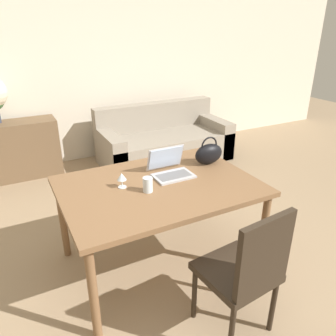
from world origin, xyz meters
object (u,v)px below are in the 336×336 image
object	(u,v)px
drinking_glass	(148,185)
handbag	(209,153)
chair	(246,269)
couch	(164,142)
laptop	(170,167)
wine_glass	(122,177)

from	to	relation	value
drinking_glass	handbag	xyz separation A→B (m)	(0.70, 0.24, 0.04)
chair	couch	size ratio (longest dim) A/B	0.50
chair	handbag	xyz separation A→B (m)	(0.40, 1.04, 0.33)
couch	handbag	distance (m)	2.11
couch	drinking_glass	distance (m)	2.57
laptop	couch	bearing A→B (deg)	64.67
drinking_glass	laptop	bearing A→B (deg)	35.13
wine_glass	handbag	distance (m)	0.85
wine_glass	laptop	bearing A→B (deg)	6.92
chair	laptop	distance (m)	1.05
wine_glass	couch	bearing A→B (deg)	55.93
drinking_glass	handbag	size ratio (longest dim) A/B	0.42
wine_glass	chair	bearing A→B (deg)	-65.08
wine_glass	drinking_glass	bearing A→B (deg)	-45.83
chair	handbag	world-z (taller)	handbag
couch	laptop	xyz separation A→B (m)	(-0.94, -1.98, 0.55)
couch	wine_glass	xyz separation A→B (m)	(-1.38, -2.04, 0.57)
chair	wine_glass	xyz separation A→B (m)	(-0.44, 0.96, 0.32)
drinking_glass	wine_glass	bearing A→B (deg)	134.17
handbag	chair	bearing A→B (deg)	-111.20
couch	laptop	bearing A→B (deg)	-115.33
chair	handbag	size ratio (longest dim) A/B	3.55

